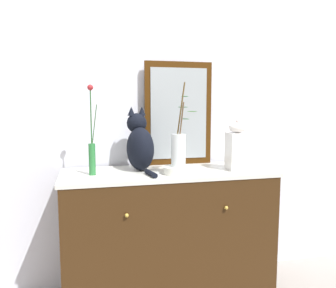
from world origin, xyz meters
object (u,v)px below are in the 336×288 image
Objects in this scene: cat_sitting at (140,144)px; vase_glass_clear at (179,148)px; bowl_porcelain at (178,170)px; sideboard at (168,235)px; jar_lidded_porcelain at (237,147)px; vase_slim_green at (92,149)px; mirror_leaning at (178,114)px.

vase_glass_clear reaches higher than cat_sitting.
cat_sitting is 2.23× the size of bowl_porcelain.
jar_lidded_porcelain is at bearing -8.76° from sideboard.
bowl_porcelain is (0.53, -0.10, -0.14)m from vase_slim_green.
vase_slim_green is 0.56m from bowl_porcelain.
sideboard is at bearing 109.97° from bowl_porcelain.
sideboard is 4.08× the size of jar_lidded_porcelain.
vase_slim_green is at bearing -178.10° from sideboard.
vase_glass_clear is 1.55× the size of jar_lidded_porcelain.
cat_sitting is at bearing 15.66° from vase_slim_green.
cat_sitting is 0.29m from vase_glass_clear.
sideboard is 1.87× the size of mirror_leaning.
sideboard is at bearing -119.76° from mirror_leaning.
mirror_leaning is 0.40m from cat_sitting.
vase_slim_green is 1.06× the size of vase_glass_clear.
mirror_leaning reaches higher than sideboard.
vase_slim_green is 0.54m from vase_glass_clear.
jar_lidded_porcelain is (0.42, 0.04, 0.13)m from bowl_porcelain.
cat_sitting is 0.76× the size of vase_slim_green.
cat_sitting reaches higher than jar_lidded_porcelain.
vase_glass_clear reaches higher than sideboard.
sideboard is 0.76m from jar_lidded_porcelain.
cat_sitting is (-0.18, 0.07, 0.62)m from sideboard.
mirror_leaning is 3.90× the size of bowl_porcelain.
vase_slim_green is (-0.63, -0.25, -0.21)m from mirror_leaning.
vase_slim_green is 1.64× the size of jar_lidded_porcelain.
jar_lidded_porcelain is at bearing -43.36° from mirror_leaning.
cat_sitting is at bearing -152.32° from mirror_leaning.
mirror_leaning reaches higher than jar_lidded_porcelain.
sideboard is 0.62m from vase_glass_clear.
vase_glass_clear is at bearing -174.47° from jar_lidded_porcelain.
vase_slim_green is (-0.31, -0.09, -0.01)m from cat_sitting.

